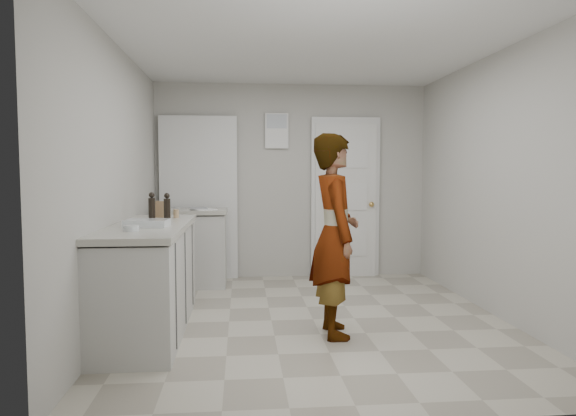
{
  "coord_description": "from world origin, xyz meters",
  "views": [
    {
      "loc": [
        -0.66,
        -4.65,
        1.37
      ],
      "look_at": [
        -0.2,
        0.4,
        1.01
      ],
      "focal_mm": 32.0,
      "sensor_mm": 36.0,
      "label": 1
    }
  ],
  "objects": [
    {
      "name": "ground",
      "position": [
        0.0,
        0.0,
        0.0
      ],
      "size": [
        4.0,
        4.0,
        0.0
      ],
      "primitive_type": "plane",
      "color": "gray",
      "rests_on": "ground"
    },
    {
      "name": "room_shell",
      "position": [
        -0.17,
        1.95,
        1.02
      ],
      "size": [
        4.0,
        4.0,
        4.0
      ],
      "color": "#B2B1A9",
      "rests_on": "ground"
    },
    {
      "name": "main_counter",
      "position": [
        -1.45,
        -0.2,
        0.43
      ],
      "size": [
        0.64,
        1.96,
        0.93
      ],
      "color": "beige",
      "rests_on": "ground"
    },
    {
      "name": "side_counter",
      "position": [
        -1.25,
        1.55,
        0.43
      ],
      "size": [
        0.84,
        0.61,
        0.93
      ],
      "color": "beige",
      "rests_on": "ground"
    },
    {
      "name": "person",
      "position": [
        0.12,
        -0.45,
        0.84
      ],
      "size": [
        0.42,
        0.63,
        1.69
      ],
      "primitive_type": "imported",
      "rotation": [
        0.0,
        0.0,
        1.6
      ],
      "color": "silver",
      "rests_on": "ground"
    },
    {
      "name": "cake_mix_box",
      "position": [
        -1.45,
        0.45,
        1.01
      ],
      "size": [
        0.11,
        0.07,
        0.16
      ],
      "primitive_type": "cube",
      "rotation": [
        0.0,
        0.0,
        -0.25
      ],
      "color": "#906948",
      "rests_on": "main_counter"
    },
    {
      "name": "spice_jar",
      "position": [
        -1.29,
        0.41,
        0.97
      ],
      "size": [
        0.05,
        0.05,
        0.08
      ],
      "primitive_type": "cylinder",
      "color": "tan",
      "rests_on": "main_counter"
    },
    {
      "name": "oil_cruet_a",
      "position": [
        -1.36,
        0.25,
        1.04
      ],
      "size": [
        0.06,
        0.06,
        0.25
      ],
      "color": "black",
      "rests_on": "main_counter"
    },
    {
      "name": "oil_cruet_b",
      "position": [
        -1.44,
        -0.09,
        1.05
      ],
      "size": [
        0.06,
        0.06,
        0.27
      ],
      "color": "black",
      "rests_on": "main_counter"
    },
    {
      "name": "baking_dish",
      "position": [
        -1.43,
        -0.4,
        0.95
      ],
      "size": [
        0.36,
        0.27,
        0.06
      ],
      "rotation": [
        0.0,
        0.0,
        -0.08
      ],
      "color": "silver",
      "rests_on": "main_counter"
    },
    {
      "name": "egg_bowl",
      "position": [
        -1.49,
        -0.71,
        0.95
      ],
      "size": [
        0.12,
        0.12,
        0.04
      ],
      "color": "silver",
      "rests_on": "main_counter"
    },
    {
      "name": "papers",
      "position": [
        -1.11,
        1.47,
        0.93
      ],
      "size": [
        0.34,
        0.37,
        0.01
      ],
      "primitive_type": "cube",
      "rotation": [
        0.0,
        0.0,
        0.48
      ],
      "color": "white",
      "rests_on": "side_counter"
    }
  ]
}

